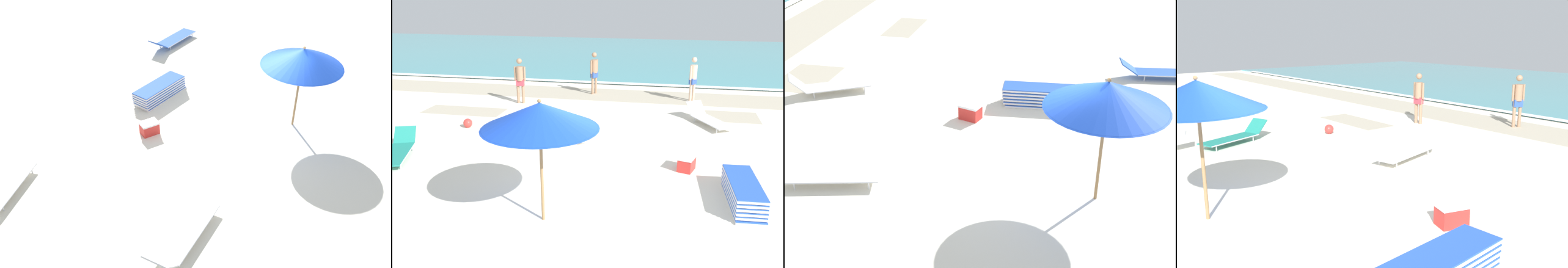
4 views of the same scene
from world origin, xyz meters
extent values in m
cube|color=silver|center=(0.00, 0.00, -0.08)|extent=(60.00, 60.00, 0.16)
cube|color=#B8AE96|center=(0.00, 9.30, 0.00)|extent=(57.00, 2.20, 0.00)
cube|color=#B8AE96|center=(-6.05, 5.75, 0.00)|extent=(2.98, 1.18, 0.00)
cube|color=#B8AE96|center=(3.50, 6.91, 0.00)|extent=(2.00, 1.45, 0.00)
cube|color=teal|center=(0.00, 20.70, 0.03)|extent=(60.00, 18.60, 0.06)
cube|color=white|center=(0.00, 11.45, 0.06)|extent=(56.00, 0.44, 0.01)
cylinder|color=#9E7547|center=(-0.83, -1.28, 1.07)|extent=(0.06, 0.06, 2.14)
cone|color=blue|center=(-0.83, -1.28, 2.14)|extent=(2.20, 2.20, 0.49)
cylinder|color=#13359C|center=(-0.83, -1.28, 1.90)|extent=(2.14, 2.14, 0.01)
sphere|color=#9E7547|center=(-0.83, -1.28, 2.41)|extent=(0.07, 0.07, 0.07)
cube|color=blue|center=(3.10, 0.17, 0.06)|extent=(0.72, 1.84, 0.03)
cube|color=silver|center=(3.10, 0.17, 0.03)|extent=(0.74, 1.87, 0.04)
cube|color=blue|center=(3.10, 0.22, 0.14)|extent=(0.72, 1.84, 0.03)
cube|color=silver|center=(3.10, 0.22, 0.11)|extent=(0.74, 1.87, 0.04)
cube|color=blue|center=(3.10, 0.22, 0.23)|extent=(0.72, 1.84, 0.03)
cube|color=silver|center=(3.10, 0.22, 0.20)|extent=(0.74, 1.87, 0.04)
cube|color=blue|center=(3.10, 0.23, 0.31)|extent=(0.72, 1.84, 0.03)
cube|color=silver|center=(3.10, 0.23, 0.28)|extent=(0.74, 1.87, 0.04)
cube|color=blue|center=(3.10, 0.24, 0.40)|extent=(0.72, 1.84, 0.03)
cube|color=silver|center=(3.10, 0.24, 0.37)|extent=(0.74, 1.87, 0.04)
cube|color=blue|center=(3.10, 0.25, 0.48)|extent=(0.72, 1.84, 0.03)
cube|color=silver|center=(3.10, 0.25, 0.45)|extent=(0.74, 1.87, 0.04)
cube|color=white|center=(-1.33, 3.78, 0.17)|extent=(1.01, 1.92, 0.03)
cylinder|color=silver|center=(-1.63, 3.71, 0.17)|extent=(0.45, 1.79, 0.03)
cylinder|color=silver|center=(-1.04, 3.85, 0.17)|extent=(0.45, 1.79, 0.03)
cube|color=white|center=(-1.59, 4.86, 0.37)|extent=(0.66, 0.54, 0.41)
cylinder|color=silver|center=(-1.42, 3.02, 0.08)|extent=(0.03, 0.03, 0.16)
cylinder|color=silver|center=(-0.92, 3.14, 0.08)|extent=(0.03, 0.03, 0.16)
cylinder|color=silver|center=(-1.75, 4.41, 0.08)|extent=(0.03, 0.03, 0.16)
cylinder|color=silver|center=(-1.25, 4.53, 0.08)|extent=(0.03, 0.03, 0.16)
cube|color=white|center=(2.81, 5.60, 0.17)|extent=(1.35, 1.75, 0.03)
cylinder|color=silver|center=(2.55, 5.45, 0.17)|extent=(0.86, 1.47, 0.03)
cylinder|color=silver|center=(3.07, 5.75, 0.17)|extent=(0.86, 1.47, 0.03)
cube|color=white|center=(2.30, 6.49, 0.37)|extent=(0.70, 0.64, 0.42)
cylinder|color=silver|center=(2.92, 4.91, 0.08)|extent=(0.03, 0.03, 0.16)
cylinder|color=silver|center=(3.36, 5.16, 0.08)|extent=(0.03, 0.03, 0.16)
cylinder|color=silver|center=(2.27, 6.04, 0.08)|extent=(0.03, 0.03, 0.16)
cylinder|color=silver|center=(2.71, 6.30, 0.08)|extent=(0.03, 0.03, 0.16)
cube|color=#1E8475|center=(-5.55, 0.92, 0.17)|extent=(1.15, 1.80, 0.03)
cylinder|color=silver|center=(-5.27, 1.02, 0.17)|extent=(0.62, 1.60, 0.03)
cube|color=#1E8475|center=(-5.91, 1.90, 0.36)|extent=(0.69, 0.60, 0.40)
cylinder|color=silver|center=(-5.08, 0.38, 0.08)|extent=(0.03, 0.03, 0.16)
cylinder|color=silver|center=(-6.02, 1.45, 0.08)|extent=(0.03, 0.03, 0.16)
cylinder|color=silver|center=(-5.54, 1.63, 0.08)|extent=(0.03, 0.03, 0.16)
cylinder|color=beige|center=(2.17, 8.84, 0.45)|extent=(0.11, 0.11, 0.90)
cylinder|color=beige|center=(2.29, 9.00, 0.45)|extent=(0.11, 0.11, 0.90)
cube|color=#2D51B2|center=(2.23, 8.92, 0.82)|extent=(0.32, 0.35, 0.24)
cylinder|color=beige|center=(2.23, 8.92, 1.18)|extent=(0.27, 0.27, 0.55)
cylinder|color=beige|center=(2.12, 8.77, 1.17)|extent=(0.08, 0.08, 0.55)
cylinder|color=beige|center=(2.33, 9.07, 1.17)|extent=(0.08, 0.08, 0.55)
sphere|color=beige|center=(2.23, 8.92, 1.66)|extent=(0.21, 0.21, 0.21)
cylinder|color=#A37A5B|center=(-1.90, 9.33, 0.45)|extent=(0.11, 0.11, 0.90)
cylinder|color=#A37A5B|center=(-1.79, 9.50, 0.45)|extent=(0.11, 0.11, 0.90)
cube|color=#2D51B2|center=(-1.84, 9.41, 0.82)|extent=(0.31, 0.35, 0.24)
cylinder|color=#A37A5B|center=(-1.84, 9.41, 1.18)|extent=(0.27, 0.27, 0.55)
cylinder|color=#A37A5B|center=(-1.94, 9.25, 1.17)|extent=(0.08, 0.08, 0.55)
cylinder|color=#A37A5B|center=(-1.75, 9.57, 1.17)|extent=(0.08, 0.08, 0.55)
sphere|color=#A37A5B|center=(-1.84, 9.41, 1.66)|extent=(0.21, 0.21, 0.21)
cylinder|color=#A37A5B|center=(-4.47, 7.25, 0.45)|extent=(0.11, 0.11, 0.90)
cylinder|color=#A37A5B|center=(-4.27, 7.27, 0.45)|extent=(0.11, 0.11, 0.90)
cube|color=#D13D4C|center=(-4.37, 7.26, 0.82)|extent=(0.32, 0.21, 0.24)
cylinder|color=#A37A5B|center=(-4.37, 7.26, 1.18)|extent=(0.27, 0.27, 0.55)
cylinder|color=#A37A5B|center=(-4.55, 7.24, 1.17)|extent=(0.08, 0.08, 0.55)
cylinder|color=#A37A5B|center=(-4.18, 7.28, 1.17)|extent=(0.08, 0.08, 0.55)
sphere|color=#A37A5B|center=(-4.37, 7.26, 1.66)|extent=(0.21, 0.21, 0.21)
sphere|color=red|center=(-5.00, 3.94, 0.15)|extent=(0.29, 0.29, 0.29)
cube|color=red|center=(1.95, 1.77, 0.16)|extent=(0.47, 0.56, 0.32)
cube|color=white|center=(1.95, 1.77, 0.35)|extent=(0.49, 0.58, 0.05)
camera|label=1|loc=(-5.59, 8.35, 7.28)|focal=40.00mm
camera|label=2|loc=(1.54, -8.55, 4.36)|focal=40.00mm
camera|label=3|loc=(-9.57, -0.90, 5.93)|focal=50.00mm
camera|label=4|loc=(6.33, -3.44, 3.10)|focal=40.00mm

